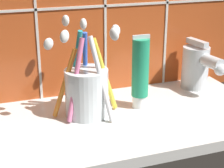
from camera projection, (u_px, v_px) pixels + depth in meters
sink_counter at (122, 121)px, 71.64cm from camera, size 57.32×28.94×2.00cm
toothbrush_cup at (86, 89)px, 70.12cm from camera, size 15.20×13.51×18.60cm
toothpaste_tube at (140, 72)px, 72.77cm from camera, size 3.50×3.34×14.83cm
sink_faucet at (198, 66)px, 83.23cm from camera, size 5.98×11.99×11.06cm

